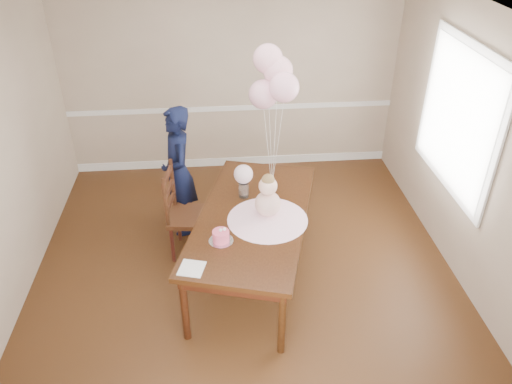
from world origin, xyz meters
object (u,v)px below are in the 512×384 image
(dining_table_top, at_px, (253,217))
(birthday_cake, at_px, (221,236))
(woman, at_px, (178,172))
(dining_chair_seat, at_px, (191,217))

(dining_table_top, bearing_deg, birthday_cake, -113.96)
(birthday_cake, xyz_separation_m, woman, (-0.45, 1.32, -0.06))
(dining_table_top, relative_size, dining_chair_seat, 4.49)
(birthday_cake, height_order, woman, woman)
(dining_table_top, xyz_separation_m, birthday_cake, (-0.33, -0.40, 0.09))
(birthday_cake, bearing_deg, dining_table_top, 50.49)
(dining_table_top, bearing_deg, dining_chair_seat, 159.78)
(birthday_cake, bearing_deg, woman, 108.75)
(dining_chair_seat, bearing_deg, birthday_cake, -61.71)
(dining_table_top, xyz_separation_m, woman, (-0.77, 0.92, 0.02))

